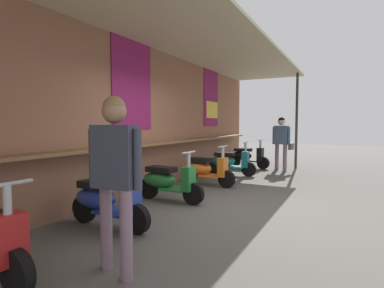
{
  "coord_description": "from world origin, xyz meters",
  "views": [
    {
      "loc": [
        -4.92,
        -1.99,
        1.46
      ],
      "look_at": [
        1.34,
        1.25,
        1.0
      ],
      "focal_mm": 28.74,
      "sensor_mm": 36.0,
      "label": 1
    }
  ],
  "objects_px": {
    "scooter_teal": "(229,162)",
    "shopper_browsing": "(115,165)",
    "scooter_green": "(167,181)",
    "scooter_orange": "(204,169)",
    "scooter_black": "(246,156)",
    "shopper_with_handbag": "(282,138)",
    "scooter_blue": "(104,200)"
  },
  "relations": [
    {
      "from": "shopper_browsing",
      "to": "shopper_with_handbag",
      "type": "bearing_deg",
      "value": 173.22
    },
    {
      "from": "scooter_orange",
      "to": "scooter_black",
      "type": "distance_m",
      "value": 3.3
    },
    {
      "from": "scooter_orange",
      "to": "shopper_with_handbag",
      "type": "xyz_separation_m",
      "value": [
        3.29,
        -1.15,
        0.63
      ]
    },
    {
      "from": "scooter_blue",
      "to": "scooter_orange",
      "type": "distance_m",
      "value": 3.33
    },
    {
      "from": "scooter_blue",
      "to": "scooter_teal",
      "type": "height_order",
      "value": "same"
    },
    {
      "from": "scooter_blue",
      "to": "shopper_browsing",
      "type": "distance_m",
      "value": 1.62
    },
    {
      "from": "scooter_orange",
      "to": "scooter_green",
      "type": "bearing_deg",
      "value": -87.05
    },
    {
      "from": "scooter_green",
      "to": "scooter_orange",
      "type": "height_order",
      "value": "same"
    },
    {
      "from": "shopper_with_handbag",
      "to": "shopper_browsing",
      "type": "height_order",
      "value": "shopper_browsing"
    },
    {
      "from": "scooter_blue",
      "to": "scooter_teal",
      "type": "xyz_separation_m",
      "value": [
        4.98,
        -0.0,
        0.0
      ]
    },
    {
      "from": "scooter_blue",
      "to": "scooter_green",
      "type": "xyz_separation_m",
      "value": [
        1.65,
        0.0,
        0.0
      ]
    },
    {
      "from": "scooter_orange",
      "to": "shopper_browsing",
      "type": "distance_m",
      "value": 4.51
    },
    {
      "from": "scooter_black",
      "to": "shopper_with_handbag",
      "type": "bearing_deg",
      "value": 3.46
    },
    {
      "from": "scooter_green",
      "to": "scooter_teal",
      "type": "height_order",
      "value": "same"
    },
    {
      "from": "scooter_blue",
      "to": "shopper_browsing",
      "type": "bearing_deg",
      "value": -40.61
    },
    {
      "from": "scooter_green",
      "to": "scooter_black",
      "type": "distance_m",
      "value": 4.99
    },
    {
      "from": "scooter_blue",
      "to": "scooter_green",
      "type": "relative_size",
      "value": 1.0
    },
    {
      "from": "shopper_with_handbag",
      "to": "shopper_browsing",
      "type": "distance_m",
      "value": 7.61
    },
    {
      "from": "scooter_blue",
      "to": "scooter_teal",
      "type": "relative_size",
      "value": 1.0
    },
    {
      "from": "shopper_with_handbag",
      "to": "scooter_black",
      "type": "bearing_deg",
      "value": 100.29
    },
    {
      "from": "scooter_orange",
      "to": "scooter_teal",
      "type": "bearing_deg",
      "value": 92.95
    },
    {
      "from": "scooter_teal",
      "to": "scooter_blue",
      "type": "bearing_deg",
      "value": -94.16
    },
    {
      "from": "shopper_with_handbag",
      "to": "scooter_green",
      "type": "bearing_deg",
      "value": 178.02
    },
    {
      "from": "shopper_browsing",
      "to": "scooter_black",
      "type": "bearing_deg",
      "value": -178.21
    },
    {
      "from": "scooter_black",
      "to": "scooter_green",
      "type": "bearing_deg",
      "value": -85.82
    },
    {
      "from": "scooter_teal",
      "to": "shopper_browsing",
      "type": "distance_m",
      "value": 6.11
    },
    {
      "from": "scooter_blue",
      "to": "scooter_orange",
      "type": "bearing_deg",
      "value": 91.92
    },
    {
      "from": "scooter_teal",
      "to": "scooter_orange",
      "type": "bearing_deg",
      "value": -94.16
    },
    {
      "from": "scooter_orange",
      "to": "shopper_browsing",
      "type": "xyz_separation_m",
      "value": [
        -4.32,
        -1.08,
        0.69
      ]
    },
    {
      "from": "scooter_green",
      "to": "shopper_browsing",
      "type": "height_order",
      "value": "shopper_browsing"
    },
    {
      "from": "scooter_orange",
      "to": "scooter_black",
      "type": "relative_size",
      "value": 1.0
    },
    {
      "from": "scooter_black",
      "to": "scooter_blue",
      "type": "bearing_deg",
      "value": -85.82
    }
  ]
}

